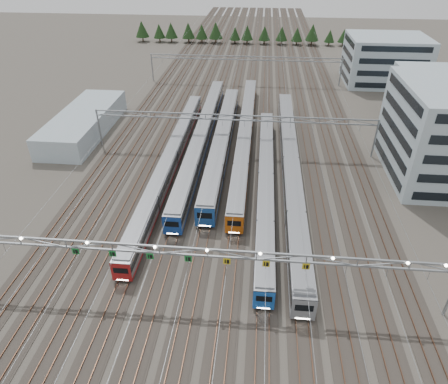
# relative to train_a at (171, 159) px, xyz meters

# --- Properties ---
(ground) EXTENTS (400.00, 400.00, 0.00)m
(ground) POSITION_rel_train_a_xyz_m (11.25, -31.67, -1.96)
(ground) COLOR #47423A
(ground) RESTS_ON ground
(track_bed) EXTENTS (54.00, 260.00, 5.42)m
(track_bed) POSITION_rel_train_a_xyz_m (11.25, 68.33, -0.47)
(track_bed) COLOR #2D2823
(track_bed) RESTS_ON ground
(train_a) EXTENTS (2.63, 61.20, 3.42)m
(train_a) POSITION_rel_train_a_xyz_m (0.00, 0.00, 0.00)
(train_a) COLOR black
(train_a) RESTS_ON ground
(train_b) EXTENTS (2.85, 62.97, 3.72)m
(train_b) POSITION_rel_train_a_xyz_m (4.50, 10.66, 0.15)
(train_b) COLOR black
(train_b) RESTS_ON ground
(train_c) EXTENTS (3.08, 53.36, 4.01)m
(train_c) POSITION_rel_train_a_xyz_m (9.00, 8.13, 0.30)
(train_c) COLOR black
(train_c) RESTS_ON ground
(train_d) EXTENTS (2.76, 64.00, 3.60)m
(train_d) POSITION_rel_train_a_xyz_m (13.50, 12.31, 0.09)
(train_d) COLOR black
(train_d) RESTS_ON ground
(train_e) EXTENTS (2.59, 54.47, 3.36)m
(train_e) POSITION_rel_train_a_xyz_m (18.00, -6.23, -0.03)
(train_e) COLOR black
(train_e) RESTS_ON ground
(train_f) EXTENTS (2.86, 67.94, 3.73)m
(train_f) POSITION_rel_train_a_xyz_m (22.50, -0.64, 0.16)
(train_f) COLOR black
(train_f) RESTS_ON ground
(gantry_near) EXTENTS (56.36, 0.61, 8.08)m
(gantry_near) POSITION_rel_train_a_xyz_m (11.20, -31.79, 5.13)
(gantry_near) COLOR gray
(gantry_near) RESTS_ON ground
(gantry_mid) EXTENTS (56.36, 0.36, 8.00)m
(gantry_mid) POSITION_rel_train_a_xyz_m (11.25, 8.33, 4.43)
(gantry_mid) COLOR gray
(gantry_mid) RESTS_ON ground
(gantry_far) EXTENTS (56.36, 0.36, 8.00)m
(gantry_far) POSITION_rel_train_a_xyz_m (11.25, 53.33, 4.43)
(gantry_far) COLOR gray
(gantry_far) RESTS_ON ground
(depot_bldg_south) EXTENTS (18.00, 22.00, 16.77)m
(depot_bldg_south) POSITION_rel_train_a_xyz_m (49.64, 2.43, 6.43)
(depot_bldg_south) COLOR #A1B8C0
(depot_bldg_south) RESTS_ON ground
(depot_bldg_mid) EXTENTS (14.00, 16.00, 11.51)m
(depot_bldg_mid) POSITION_rel_train_a_xyz_m (55.85, 29.68, 3.80)
(depot_bldg_mid) COLOR #A1B8C0
(depot_bldg_mid) RESTS_ON ground
(depot_bldg_north) EXTENTS (22.00, 18.00, 13.29)m
(depot_bldg_north) POSITION_rel_train_a_xyz_m (52.21, 57.74, 4.69)
(depot_bldg_north) COLOR #A1B8C0
(depot_bldg_north) RESTS_ON ground
(west_shed) EXTENTS (10.00, 30.00, 4.71)m
(west_shed) POSITION_rel_train_a_xyz_m (-22.75, 14.38, 0.40)
(west_shed) COLOR #A1B8C0
(west_shed) RESTS_ON ground
(treeline) EXTENTS (93.80, 5.60, 7.02)m
(treeline) POSITION_rel_train_a_xyz_m (10.35, 103.91, 2.27)
(treeline) COLOR #332114
(treeline) RESTS_ON ground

